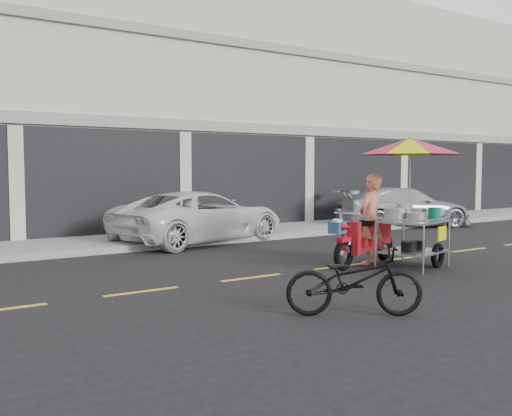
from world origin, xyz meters
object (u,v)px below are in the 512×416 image
near_bicycle (354,280)px  silver_pickup (403,207)px  white_pickup (200,217)px  food_vendor_rig (396,184)px

near_bicycle → silver_pickup: bearing=-17.2°
white_pickup → food_vendor_rig: 5.50m
white_pickup → near_bicycle: bearing=152.8°
near_bicycle → food_vendor_rig: (3.25, 2.30, 1.12)m
white_pickup → near_bicycle: white_pickup is taller
silver_pickup → near_bicycle: size_ratio=2.53×
white_pickup → silver_pickup: bearing=-105.3°
near_bicycle → food_vendor_rig: bearing=-20.8°
near_bicycle → food_vendor_rig: size_ratio=0.60×
white_pickup → food_vendor_rig: bearing=-178.4°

